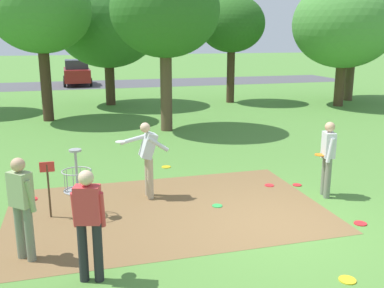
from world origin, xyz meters
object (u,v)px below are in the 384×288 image
at_px(player_waiting_left, 22,203).
at_px(frisbee_near_basket, 166,167).
at_px(tree_far_left, 344,24).
at_px(tree_far_center, 232,24).
at_px(disc_golf_basket, 74,181).
at_px(player_waiting_right, 148,155).
at_px(parked_car_leftmost, 77,72).
at_px(frisbee_scattered_a, 347,280).
at_px(player_throwing, 89,220).
at_px(tree_mid_left, 165,11).
at_px(frisbee_far_right, 297,185).
at_px(tree_mid_center, 354,18).
at_px(player_foreground_watching, 328,155).
at_px(frisbee_by_tee, 360,223).
at_px(tree_near_right, 40,10).
at_px(tree_near_left, 107,23).
at_px(frisbee_far_left, 217,206).
at_px(frisbee_mid_grass, 269,185).

distance_m(player_waiting_left, frisbee_near_basket, 5.55).
height_order(tree_far_left, tree_far_center, tree_far_left).
relative_size(disc_golf_basket, frisbee_near_basket, 5.52).
height_order(player_waiting_right, parked_car_leftmost, parked_car_leftmost).
bearing_deg(disc_golf_basket, frisbee_scattered_a, -42.64).
relative_size(player_throwing, frisbee_near_basket, 6.79).
bearing_deg(player_waiting_left, tree_mid_left, 64.81).
distance_m(frisbee_far_right, tree_mid_left, 8.50).
height_order(player_waiting_right, tree_mid_left, tree_mid_left).
bearing_deg(player_waiting_right, tree_mid_center, 41.93).
distance_m(player_foreground_watching, frisbee_far_right, 1.28).
bearing_deg(player_waiting_right, player_foreground_watching, -14.64).
xyz_separation_m(frisbee_by_tee, tree_far_left, (8.06, 12.96, 4.09)).
bearing_deg(frisbee_scattered_a, tree_mid_left, 91.70).
distance_m(frisbee_far_right, tree_far_left, 13.98).
distance_m(frisbee_near_basket, tree_far_left, 14.28).
xyz_separation_m(tree_near_right, parked_car_leftmost, (1.47, 14.10, -3.61)).
distance_m(player_waiting_left, frisbee_scattered_a, 5.12).
relative_size(frisbee_scattered_a, tree_near_left, 0.04).
height_order(frisbee_by_tee, tree_near_left, tree_near_left).
height_order(player_foreground_watching, frisbee_far_left, player_foreground_watching).
relative_size(frisbee_scattered_a, tree_mid_left, 0.04).
relative_size(player_throwing, tree_near_right, 0.27).
relative_size(player_waiting_right, frisbee_near_basket, 6.79).
relative_size(player_throwing, frisbee_far_right, 7.97).
relative_size(player_waiting_right, tree_mid_center, 0.26).
xyz_separation_m(disc_golf_basket, tree_mid_left, (3.51, 7.58, 3.64)).
relative_size(disc_golf_basket, frisbee_by_tee, 5.69).
relative_size(frisbee_by_tee, tree_mid_left, 0.04).
distance_m(tree_mid_center, tree_far_left, 2.40).
bearing_deg(frisbee_near_basket, parked_car_leftmost, 94.98).
relative_size(frisbee_mid_grass, frisbee_scattered_a, 0.88).
bearing_deg(tree_near_right, frisbee_near_basket, -67.07).
height_order(frisbee_far_left, parked_car_leftmost, parked_car_leftmost).
distance_m(disc_golf_basket, frisbee_far_right, 5.28).
bearing_deg(tree_mid_left, frisbee_mid_grass, -81.51).
distance_m(player_throwing, tree_near_right, 13.88).
xyz_separation_m(frisbee_far_right, tree_near_left, (-3.18, 14.15, 4.16)).
distance_m(disc_golf_basket, tree_mid_center, 20.08).
height_order(tree_near_right, parked_car_leftmost, tree_near_right).
distance_m(frisbee_mid_grass, tree_far_left, 14.27).
bearing_deg(player_waiting_right, frisbee_by_tee, -34.45).
distance_m(player_foreground_watching, player_waiting_left, 6.37).
xyz_separation_m(player_waiting_left, parked_car_leftmost, (1.33, 26.53, -0.05)).
distance_m(player_waiting_right, tree_mid_left, 7.93).
distance_m(player_waiting_left, tree_near_right, 12.94).
bearing_deg(tree_mid_center, tree_near_left, 171.81).
bearing_deg(frisbee_far_right, tree_near_left, 102.65).
bearing_deg(player_waiting_left, disc_golf_basket, 63.03).
distance_m(tree_near_left, parked_car_leftmost, 10.92).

